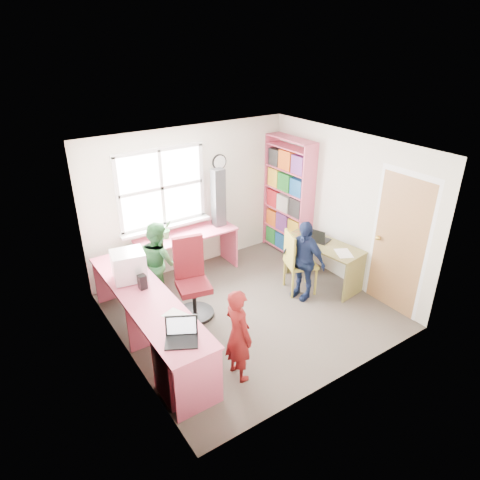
% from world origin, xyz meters
% --- Properties ---
extents(room, '(3.64, 3.44, 2.44)m').
position_xyz_m(room, '(0.01, 0.10, 1.22)').
color(room, '#463E37').
rests_on(room, ground).
extents(l_desk, '(2.38, 2.95, 0.75)m').
position_xyz_m(l_desk, '(-1.31, -0.28, 0.46)').
color(l_desk, '#F06081').
rests_on(l_desk, ground).
extents(right_desk, '(0.70, 1.25, 0.68)m').
position_xyz_m(right_desk, '(1.45, -0.01, 0.50)').
color(right_desk, olive).
rests_on(right_desk, ground).
extents(bookshelf, '(0.30, 1.02, 2.10)m').
position_xyz_m(bookshelf, '(1.65, 1.19, 1.00)').
color(bookshelf, '#F06081').
rests_on(bookshelf, ground).
extents(swivel_chair, '(0.65, 0.65, 1.16)m').
position_xyz_m(swivel_chair, '(-0.70, 0.43, 0.50)').
color(swivel_chair, black).
rests_on(swivel_chair, ground).
extents(wooden_chair, '(0.56, 0.56, 1.00)m').
position_xyz_m(wooden_chair, '(0.90, 0.05, 0.54)').
color(wooden_chair, '#A29436').
rests_on(wooden_chair, ground).
extents(crt_monitor, '(0.47, 0.43, 0.40)m').
position_xyz_m(crt_monitor, '(-1.51, 0.59, 0.95)').
color(crt_monitor, white).
rests_on(crt_monitor, l_desk).
extents(laptop_left, '(0.44, 0.42, 0.24)m').
position_xyz_m(laptop_left, '(-1.51, -0.88, 0.81)').
color(laptop_left, black).
rests_on(laptop_left, l_desk).
extents(laptop_right, '(0.39, 0.42, 0.24)m').
position_xyz_m(laptop_right, '(1.41, 0.16, 0.74)').
color(laptop_right, black).
rests_on(laptop_right, right_desk).
extents(speaker_a, '(0.10, 0.10, 0.19)m').
position_xyz_m(speaker_a, '(-1.46, 0.29, 0.85)').
color(speaker_a, black).
rests_on(speaker_a, l_desk).
extents(speaker_b, '(0.10, 0.10, 0.18)m').
position_xyz_m(speaker_b, '(-1.46, 0.77, 0.84)').
color(speaker_b, black).
rests_on(speaker_b, l_desk).
extents(cd_tower, '(0.20, 0.18, 0.97)m').
position_xyz_m(cd_tower, '(0.37, 1.44, 1.23)').
color(cd_tower, black).
rests_on(cd_tower, l_desk).
extents(game_box, '(0.39, 0.39, 0.07)m').
position_xyz_m(game_box, '(1.41, 0.43, 0.72)').
color(game_box, red).
rests_on(game_box, right_desk).
extents(paper_a, '(0.30, 0.35, 0.00)m').
position_xyz_m(paper_a, '(-1.37, -0.48, 0.75)').
color(paper_a, white).
rests_on(paper_a, l_desk).
extents(paper_b, '(0.33, 0.37, 0.00)m').
position_xyz_m(paper_b, '(1.46, -0.38, 0.68)').
color(paper_b, white).
rests_on(paper_b, right_desk).
extents(potted_plant, '(0.17, 0.14, 0.30)m').
position_xyz_m(potted_plant, '(-0.57, 1.46, 0.90)').
color(potted_plant, '#2F7738').
rests_on(potted_plant, l_desk).
extents(person_red, '(0.29, 0.44, 1.18)m').
position_xyz_m(person_red, '(-0.86, -0.99, 0.59)').
color(person_red, maroon).
rests_on(person_red, ground).
extents(person_green, '(0.53, 0.66, 1.29)m').
position_xyz_m(person_green, '(-0.95, 0.97, 0.64)').
color(person_green, '#2C6E34').
rests_on(person_green, ground).
extents(person_navy, '(0.46, 0.78, 1.25)m').
position_xyz_m(person_navy, '(0.89, -0.12, 0.63)').
color(person_navy, '#152044').
rests_on(person_navy, ground).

